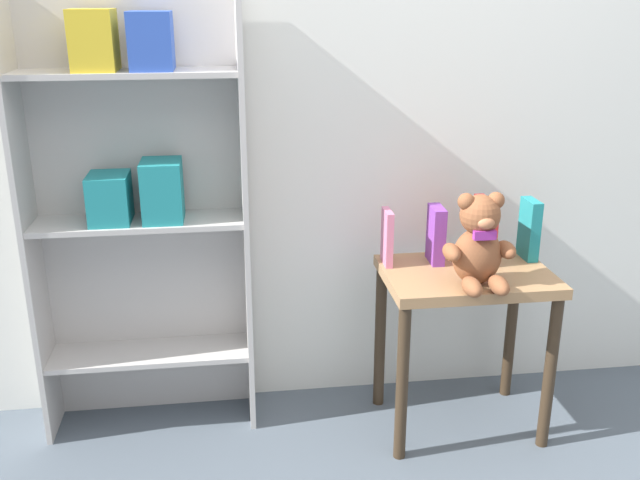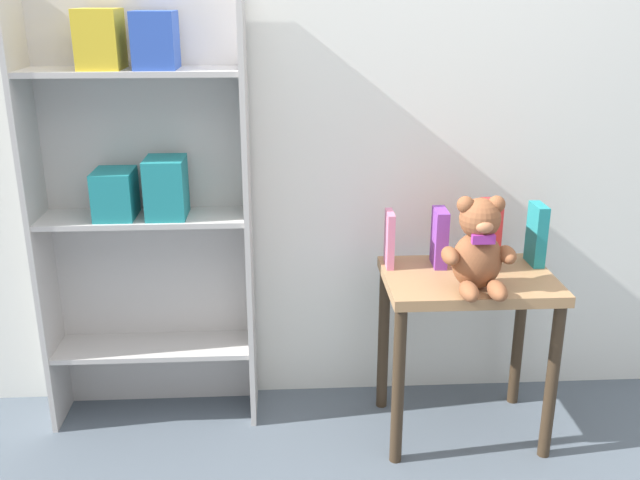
% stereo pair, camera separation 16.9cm
% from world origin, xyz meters
% --- Properties ---
extents(wall_back, '(4.80, 0.06, 2.50)m').
position_xyz_m(wall_back, '(0.00, 1.29, 1.25)').
color(wall_back, silver).
rests_on(wall_back, ground_plane).
extents(bookshelf_side, '(0.72, 0.22, 1.50)m').
position_xyz_m(bookshelf_side, '(-0.82, 1.17, 0.84)').
color(bookshelf_side, '#BCB7B2').
rests_on(bookshelf_side, ground_plane).
extents(display_table, '(0.56, 0.39, 0.59)m').
position_xyz_m(display_table, '(0.25, 0.96, 0.48)').
color(display_table, '#9E754C').
rests_on(display_table, ground_plane).
extents(teddy_bear, '(0.23, 0.21, 0.30)m').
position_xyz_m(teddy_bear, '(0.24, 0.85, 0.72)').
color(teddy_bear, brown).
rests_on(teddy_bear, display_table).
extents(book_standing_pink, '(0.03, 0.10, 0.19)m').
position_xyz_m(book_standing_pink, '(0.00, 1.07, 0.68)').
color(book_standing_pink, '#D17093').
rests_on(book_standing_pink, display_table).
extents(book_standing_purple, '(0.05, 0.11, 0.20)m').
position_xyz_m(book_standing_purple, '(0.17, 1.07, 0.69)').
color(book_standing_purple, purple).
rests_on(book_standing_purple, display_table).
extents(book_standing_red, '(0.04, 0.15, 0.22)m').
position_xyz_m(book_standing_red, '(0.33, 1.05, 0.70)').
color(book_standing_red, red).
rests_on(book_standing_red, display_table).
extents(book_standing_teal, '(0.04, 0.11, 0.21)m').
position_xyz_m(book_standing_teal, '(0.50, 1.06, 0.69)').
color(book_standing_teal, teal).
rests_on(book_standing_teal, display_table).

